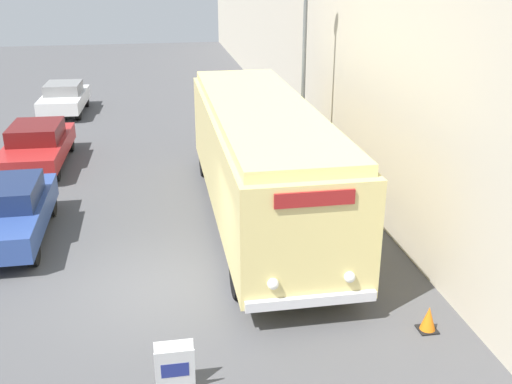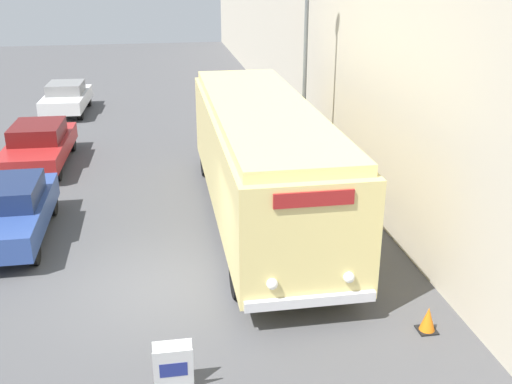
{
  "view_description": "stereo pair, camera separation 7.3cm",
  "coord_description": "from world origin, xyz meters",
  "px_view_note": "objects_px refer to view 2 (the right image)",
  "views": [
    {
      "loc": [
        0.2,
        -11.5,
        6.7
      ],
      "look_at": [
        2.32,
        0.63,
        1.85
      ],
      "focal_mm": 42.0,
      "sensor_mm": 36.0,
      "label": 1
    },
    {
      "loc": [
        0.27,
        -11.52,
        6.7
      ],
      "look_at": [
        2.32,
        0.63,
        1.85
      ],
      "focal_mm": 42.0,
      "sensor_mm": 36.0,
      "label": 2
    }
  ],
  "objects_px": {
    "parked_car_mid": "(39,144)",
    "traffic_cone": "(428,320)",
    "parked_car_far": "(66,97)",
    "parked_car_near": "(9,211)",
    "vintage_bus": "(262,156)",
    "sign_board": "(173,368)",
    "streetlamp": "(306,38)"
  },
  "relations": [
    {
      "from": "vintage_bus",
      "to": "sign_board",
      "type": "bearing_deg",
      "value": -111.87
    },
    {
      "from": "sign_board",
      "to": "parked_car_near",
      "type": "xyz_separation_m",
      "value": [
        -3.83,
        6.42,
        0.37
      ]
    },
    {
      "from": "parked_car_far",
      "to": "traffic_cone",
      "type": "relative_size",
      "value": 7.96
    },
    {
      "from": "streetlamp",
      "to": "traffic_cone",
      "type": "relative_size",
      "value": 13.47
    },
    {
      "from": "streetlamp",
      "to": "parked_car_mid",
      "type": "xyz_separation_m",
      "value": [
        -8.6,
        2.56,
        -3.69
      ]
    },
    {
      "from": "parked_car_near",
      "to": "streetlamp",
      "type": "bearing_deg",
      "value": 21.81
    },
    {
      "from": "parked_car_near",
      "to": "vintage_bus",
      "type": "bearing_deg",
      "value": 1.5
    },
    {
      "from": "sign_board",
      "to": "parked_car_far",
      "type": "xyz_separation_m",
      "value": [
        -4.06,
        19.86,
        0.3
      ]
    },
    {
      "from": "parked_car_far",
      "to": "traffic_cone",
      "type": "bearing_deg",
      "value": -62.27
    },
    {
      "from": "vintage_bus",
      "to": "parked_car_far",
      "type": "height_order",
      "value": "vintage_bus"
    },
    {
      "from": "parked_car_near",
      "to": "traffic_cone",
      "type": "relative_size",
      "value": 8.43
    },
    {
      "from": "parked_car_near",
      "to": "traffic_cone",
      "type": "xyz_separation_m",
      "value": [
        8.68,
        -5.55,
        -0.53
      ]
    },
    {
      "from": "vintage_bus",
      "to": "parked_car_near",
      "type": "height_order",
      "value": "vintage_bus"
    },
    {
      "from": "parked_car_mid",
      "to": "traffic_cone",
      "type": "xyz_separation_m",
      "value": [
        8.91,
        -11.46,
        -0.49
      ]
    },
    {
      "from": "parked_car_near",
      "to": "parked_car_mid",
      "type": "height_order",
      "value": "parked_car_near"
    },
    {
      "from": "vintage_bus",
      "to": "sign_board",
      "type": "height_order",
      "value": "vintage_bus"
    },
    {
      "from": "parked_car_near",
      "to": "sign_board",
      "type": "bearing_deg",
      "value": -59.17
    },
    {
      "from": "parked_car_near",
      "to": "traffic_cone",
      "type": "height_order",
      "value": "parked_car_near"
    },
    {
      "from": "traffic_cone",
      "to": "parked_car_mid",
      "type": "bearing_deg",
      "value": 127.86
    },
    {
      "from": "parked_car_near",
      "to": "parked_car_far",
      "type": "bearing_deg",
      "value": 90.99
    },
    {
      "from": "parked_car_near",
      "to": "parked_car_mid",
      "type": "bearing_deg",
      "value": 92.22
    },
    {
      "from": "sign_board",
      "to": "parked_car_near",
      "type": "bearing_deg",
      "value": 120.82
    },
    {
      "from": "vintage_bus",
      "to": "traffic_cone",
      "type": "bearing_deg",
      "value": -68.88
    },
    {
      "from": "streetlamp",
      "to": "parked_car_far",
      "type": "height_order",
      "value": "streetlamp"
    },
    {
      "from": "parked_car_mid",
      "to": "traffic_cone",
      "type": "bearing_deg",
      "value": -50.45
    },
    {
      "from": "traffic_cone",
      "to": "vintage_bus",
      "type": "bearing_deg",
      "value": 111.12
    },
    {
      "from": "parked_car_mid",
      "to": "parked_car_near",
      "type": "bearing_deg",
      "value": -86.09
    },
    {
      "from": "parked_car_near",
      "to": "parked_car_mid",
      "type": "distance_m",
      "value": 5.92
    },
    {
      "from": "sign_board",
      "to": "streetlamp",
      "type": "relative_size",
      "value": 0.12
    },
    {
      "from": "parked_car_near",
      "to": "traffic_cone",
      "type": "distance_m",
      "value": 10.31
    },
    {
      "from": "vintage_bus",
      "to": "streetlamp",
      "type": "xyz_separation_m",
      "value": [
        1.9,
        3.18,
        2.62
      ]
    },
    {
      "from": "vintage_bus",
      "to": "parked_car_near",
      "type": "distance_m",
      "value": 6.56
    }
  ]
}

